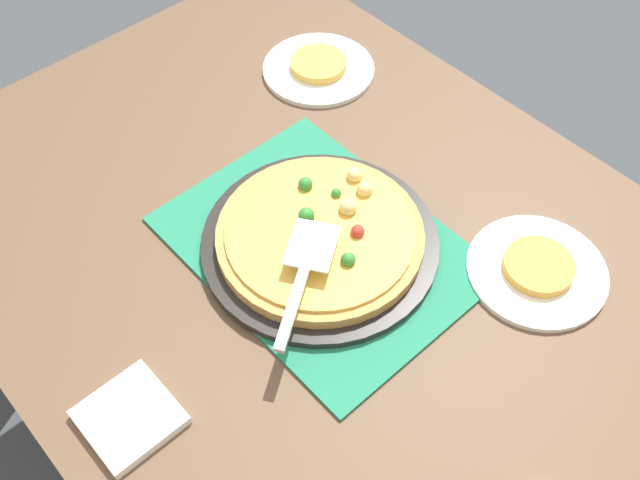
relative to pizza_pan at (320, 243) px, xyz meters
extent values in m
plane|color=#3D4247|center=(0.00, 0.00, -0.76)|extent=(8.00, 8.00, 0.00)
cube|color=brown|center=(0.00, 0.00, -0.03)|extent=(1.40, 1.00, 0.03)
cube|color=brown|center=(0.64, -0.44, -0.40)|extent=(0.07, 0.07, 0.72)
cube|color=#237F5B|center=(0.00, 0.00, -0.01)|extent=(0.48, 0.36, 0.01)
cylinder|color=black|center=(0.00, 0.00, 0.00)|extent=(0.38, 0.38, 0.01)
cylinder|color=tan|center=(0.00, 0.00, 0.02)|extent=(0.33, 0.33, 0.02)
cylinder|color=#EAB747|center=(0.00, 0.00, 0.03)|extent=(0.30, 0.30, 0.01)
sphere|color=#338433|center=(-0.02, 0.04, 0.04)|extent=(0.03, 0.03, 0.03)
sphere|color=#338433|center=(-0.07, 0.01, 0.04)|extent=(0.02, 0.02, 0.02)
sphere|color=#E5CC7F|center=(0.00, -0.06, 0.04)|extent=(0.03, 0.03, 0.03)
sphere|color=#E5CC7F|center=(0.01, -0.11, 0.04)|extent=(0.03, 0.03, 0.03)
sphere|color=red|center=(-0.04, -0.04, 0.04)|extent=(0.02, 0.02, 0.02)
sphere|color=#338433|center=(0.08, -0.04, 0.04)|extent=(0.02, 0.02, 0.02)
sphere|color=#338433|center=(0.03, 0.00, 0.04)|extent=(0.03, 0.03, 0.03)
sphere|color=#E5CC7F|center=(0.04, -0.12, 0.04)|extent=(0.03, 0.03, 0.03)
sphere|color=#338433|center=(0.04, -0.07, 0.04)|extent=(0.02, 0.02, 0.02)
cylinder|color=white|center=(-0.26, -0.22, -0.01)|extent=(0.22, 0.22, 0.01)
cylinder|color=white|center=(0.33, -0.29, -0.01)|extent=(0.22, 0.22, 0.01)
cylinder|color=gold|center=(-0.26, -0.22, 0.01)|extent=(0.11, 0.11, 0.02)
cylinder|color=#EAB747|center=(0.33, -0.29, 0.01)|extent=(0.11, 0.11, 0.02)
cube|color=silver|center=(-0.03, 0.04, 0.06)|extent=(0.11, 0.11, 0.00)
cube|color=#B2B2B7|center=(-0.09, 0.14, 0.06)|extent=(0.09, 0.12, 0.01)
cube|color=white|center=(-0.05, 0.39, -0.01)|extent=(0.12, 0.12, 0.02)
camera|label=1|loc=(-0.53, 0.48, 0.93)|focal=41.29mm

